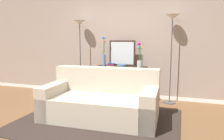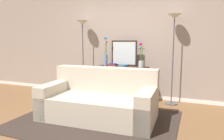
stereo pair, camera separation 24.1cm
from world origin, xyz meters
name	(u,v)px [view 2 (the right image)]	position (x,y,z in m)	size (l,w,h in m)	color
ground_plane	(88,124)	(0.00, 0.00, -0.01)	(16.00, 16.00, 0.02)	brown
back_wall	(126,40)	(0.00, 2.00, 1.40)	(12.00, 0.15, 2.80)	white
area_rug	(96,120)	(0.06, 0.17, 0.01)	(2.72, 2.06, 0.01)	#332823
couch	(99,101)	(0.05, 0.33, 0.31)	(2.03, 1.09, 0.88)	#BCB29E
console_table	(123,77)	(0.07, 1.56, 0.54)	(1.16, 0.38, 0.79)	black
floor_lamp_left	(83,37)	(-1.03, 1.67, 1.47)	(0.28, 0.28, 1.87)	#4C4C51
floor_lamp_right	(174,34)	(1.16, 1.67, 1.52)	(0.28, 0.28, 1.93)	#4C4C51
wall_mirror	(124,53)	(0.05, 1.72, 1.09)	(0.62, 0.02, 0.59)	black
vase_tall_flowers	(106,57)	(-0.36, 1.58, 0.99)	(0.10, 0.10, 0.68)	#6B84AD
vase_short_flowers	(141,60)	(0.50, 1.57, 0.96)	(0.12, 0.13, 0.55)	silver
fruit_bowl	(123,66)	(0.12, 1.44, 0.83)	(0.21, 0.21, 0.07)	#4C7093
book_stack	(113,65)	(-0.13, 1.45, 0.83)	(0.21, 0.15, 0.08)	gold
book_row_under_console	(111,96)	(-0.22, 1.56, 0.06)	(0.39, 0.17, 0.13)	slate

